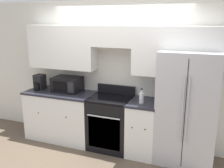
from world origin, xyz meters
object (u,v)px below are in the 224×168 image
Objects in this scene: refrigerator at (187,108)px; microwave at (67,84)px; bottle at (141,97)px; oven_range at (111,122)px.

refrigerator is 2.20m from microwave.
refrigerator is at bearing -0.74° from microwave.
bottle is at bearing -168.47° from refrigerator.
refrigerator reaches higher than microwave.
oven_range is at bearing 171.43° from bottle.
bottle is (1.49, -0.17, -0.04)m from microwave.
refrigerator is at bearing 2.60° from oven_range.
oven_range is 0.61× the size of refrigerator.
microwave reaches higher than bottle.
refrigerator reaches higher than oven_range.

